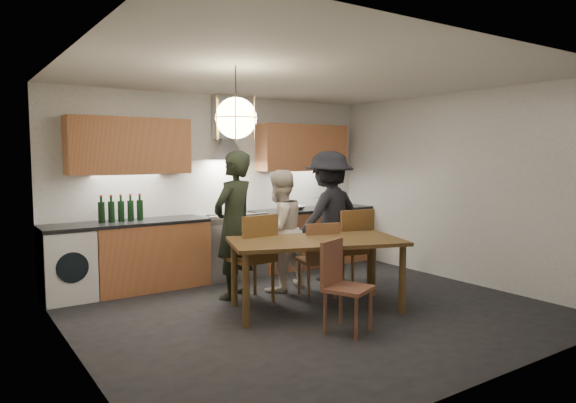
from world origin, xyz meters
TOP-DOWN VIEW (x-y plane):
  - ground at (0.00, 0.00)m, footprint 5.00×5.00m
  - room_shell at (0.00, 0.00)m, footprint 5.02×4.52m
  - counter_run at (0.02, 1.95)m, footprint 5.00×0.62m
  - range_stove at (0.00, 1.94)m, footprint 0.90×0.60m
  - wall_fixtures at (0.00, 2.07)m, footprint 4.30×0.54m
  - pendant_lamp at (-1.00, -0.10)m, footprint 0.43×0.43m
  - dining_table at (0.04, -0.03)m, footprint 2.11×1.53m
  - chair_back_left at (-0.39, 0.59)m, footprint 0.50×0.50m
  - chair_back_mid at (0.35, 0.31)m, footprint 0.52×0.52m
  - chair_back_right at (0.92, 0.36)m, footprint 0.55×0.55m
  - chair_front at (-0.19, -0.73)m, footprint 0.54×0.54m
  - person_left at (-0.48, 0.94)m, footprint 0.77×0.66m
  - person_mid at (0.16, 0.91)m, footprint 0.85×0.72m
  - person_right at (1.04, 0.99)m, footprint 1.26×0.85m
  - mixing_bowl at (1.12, 1.88)m, footprint 0.33×0.33m
  - stock_pot at (1.67, 1.96)m, footprint 0.30×0.30m
  - wine_bottles at (-1.53, 2.00)m, footprint 0.57×0.08m

SIDE VIEW (x-z plane):
  - ground at x=0.00m, z-range 0.00..0.00m
  - range_stove at x=0.00m, z-range -0.02..0.90m
  - counter_run at x=0.02m, z-range 0.00..0.90m
  - chair_front at x=-0.19m, z-range 0.07..0.97m
  - chair_back_mid at x=0.35m, z-range 0.07..1.00m
  - chair_back_left at x=-0.39m, z-range 0.08..1.13m
  - chair_back_right at x=0.92m, z-range 0.08..1.13m
  - dining_table at x=0.04m, z-range 0.31..1.11m
  - person_mid at x=0.16m, z-range 0.00..1.55m
  - person_left at x=-0.48m, z-range 0.00..1.79m
  - person_right at x=1.04m, z-range 0.00..1.80m
  - mixing_bowl at x=1.12m, z-range 0.90..0.97m
  - stock_pot at x=1.67m, z-range 0.90..1.06m
  - wine_bottles at x=-1.53m, z-range 0.90..1.24m
  - room_shell at x=0.00m, z-range 0.40..3.01m
  - wall_fixtures at x=0.00m, z-range 1.32..2.42m
  - pendant_lamp at x=-1.00m, z-range 1.75..2.45m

